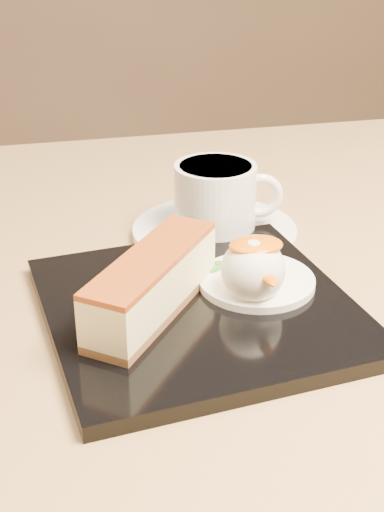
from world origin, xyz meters
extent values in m
cube|color=brown|center=(0.00, 0.00, 0.70)|extent=(0.80, 0.80, 0.04)
cube|color=black|center=(-0.02, -0.05, 0.73)|extent=(0.24, 0.24, 0.01)
cube|color=brown|center=(-0.06, -0.05, 0.74)|extent=(0.12, 0.13, 0.01)
cube|color=#FFF3A6|center=(-0.06, -0.05, 0.76)|extent=(0.12, 0.13, 0.03)
cube|color=maroon|center=(-0.06, -0.05, 0.77)|extent=(0.12, 0.13, 0.00)
cylinder|color=white|center=(0.03, -0.03, 0.73)|extent=(0.09, 0.09, 0.01)
sphere|color=white|center=(0.02, -0.05, 0.76)|extent=(0.05, 0.05, 0.05)
ellipsoid|color=orange|center=(0.02, -0.05, 0.78)|extent=(0.04, 0.03, 0.01)
ellipsoid|color=#33842B|center=(0.00, -0.01, 0.74)|extent=(0.02, 0.01, 0.00)
ellipsoid|color=#33842B|center=(0.01, -0.01, 0.74)|extent=(0.02, 0.02, 0.00)
ellipsoid|color=#33842B|center=(-0.01, -0.01, 0.74)|extent=(0.01, 0.02, 0.00)
cylinder|color=white|center=(0.02, 0.08, 0.72)|extent=(0.15, 0.15, 0.01)
cylinder|color=white|center=(0.02, 0.08, 0.76)|extent=(0.07, 0.07, 0.06)
cylinder|color=black|center=(0.02, 0.08, 0.79)|extent=(0.06, 0.06, 0.00)
torus|color=white|center=(0.06, 0.07, 0.76)|extent=(0.04, 0.02, 0.04)
camera|label=1|loc=(-0.13, -0.49, 1.00)|focal=50.00mm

